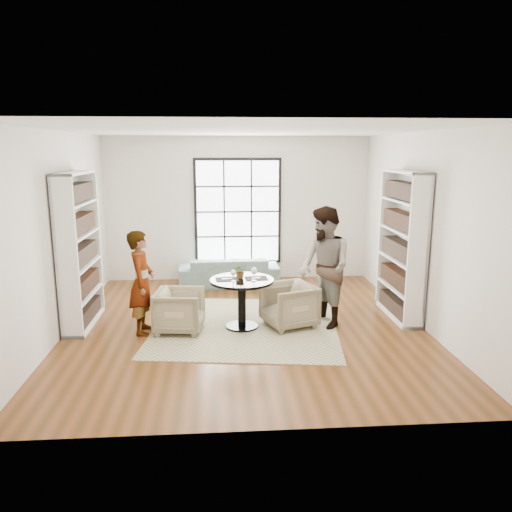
{
  "coord_description": "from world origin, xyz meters",
  "views": [
    {
      "loc": [
        -0.39,
        -7.45,
        2.73
      ],
      "look_at": [
        0.19,
        0.4,
        1.04
      ],
      "focal_mm": 35.0,
      "sensor_mm": 36.0,
      "label": 1
    }
  ],
  "objects": [
    {
      "name": "wine_glass_left",
      "position": [
        -0.19,
        -0.19,
        0.91
      ],
      "size": [
        0.08,
        0.08,
        0.18
      ],
      "color": "silver",
      "rests_on": "pedestal_table"
    },
    {
      "name": "placemat_left",
      "position": [
        -0.29,
        -0.06,
        0.79
      ],
      "size": [
        0.36,
        0.29,
        0.01
      ],
      "primitive_type": "cube",
      "rotation": [
        0.0,
        0.0,
        0.08
      ],
      "color": "black",
      "rests_on": "pedestal_table"
    },
    {
      "name": "armchair_left",
      "position": [
        -1.01,
        -0.14,
        0.33
      ],
      "size": [
        0.79,
        0.77,
        0.65
      ],
      "primitive_type": "imported",
      "rotation": [
        0.0,
        0.0,
        1.46
      ],
      "color": "tan",
      "rests_on": "ground"
    },
    {
      "name": "pedestal_table",
      "position": [
        -0.06,
        -0.07,
        0.57
      ],
      "size": [
        0.98,
        0.98,
        0.78
      ],
      "rotation": [
        0.0,
        0.0,
        0.08
      ],
      "color": "black",
      "rests_on": "ground"
    },
    {
      "name": "cutlery_left",
      "position": [
        -0.29,
        -0.06,
        0.79
      ],
      "size": [
        0.16,
        0.23,
        0.01
      ],
      "primitive_type": null,
      "rotation": [
        0.0,
        0.0,
        0.08
      ],
      "color": "silver",
      "rests_on": "placemat_left"
    },
    {
      "name": "cutlery_right",
      "position": [
        0.16,
        -0.04,
        0.79
      ],
      "size": [
        0.16,
        0.23,
        0.01
      ],
      "primitive_type": null,
      "rotation": [
        0.0,
        0.0,
        0.08
      ],
      "color": "silver",
      "rests_on": "placemat_right"
    },
    {
      "name": "person_right",
      "position": [
        1.22,
        -0.05,
        0.94
      ],
      "size": [
        0.97,
        1.09,
        1.88
      ],
      "primitive_type": "imported",
      "rotation": [
        0.0,
        0.0,
        -1.24
      ],
      "color": "gray",
      "rests_on": "ground"
    },
    {
      "name": "placemat_right",
      "position": [
        0.16,
        -0.04,
        0.79
      ],
      "size": [
        0.36,
        0.29,
        0.01
      ],
      "primitive_type": "cube",
      "rotation": [
        0.0,
        0.0,
        0.08
      ],
      "color": "black",
      "rests_on": "pedestal_table"
    },
    {
      "name": "room_shell",
      "position": [
        0.0,
        0.54,
        1.26
      ],
      "size": [
        6.0,
        6.01,
        6.0
      ],
      "color": "silver",
      "rests_on": "ground"
    },
    {
      "name": "rug",
      "position": [
        0.0,
        -0.01,
        0.01
      ],
      "size": [
        3.16,
        3.16,
        0.01
      ],
      "primitive_type": "cube",
      "rotation": [
        0.0,
        0.0,
        -0.13
      ],
      "color": "tan",
      "rests_on": "ground"
    },
    {
      "name": "armchair_right",
      "position": [
        0.67,
        -0.05,
        0.34
      ],
      "size": [
        0.95,
        0.94,
        0.68
      ],
      "primitive_type": "imported",
      "rotation": [
        0.0,
        0.0,
        -1.23
      ],
      "color": "#C3AB8B",
      "rests_on": "ground"
    },
    {
      "name": "wine_glass_right",
      "position": [
        0.12,
        -0.19,
        0.93
      ],
      "size": [
        0.1,
        0.1,
        0.21
      ],
      "color": "silver",
      "rests_on": "pedestal_table"
    },
    {
      "name": "person_left",
      "position": [
        -1.56,
        -0.14,
        0.78
      ],
      "size": [
        0.39,
        0.58,
        1.56
      ],
      "primitive_type": "imported",
      "rotation": [
        0.0,
        0.0,
        1.55
      ],
      "color": "gray",
      "rests_on": "ground"
    },
    {
      "name": "flower_centerpiece",
      "position": [
        -0.08,
        -0.01,
        0.9
      ],
      "size": [
        0.25,
        0.24,
        0.23
      ],
      "primitive_type": "imported",
      "rotation": [
        0.0,
        0.0,
        0.33
      ],
      "color": "gray",
      "rests_on": "pedestal_table"
    },
    {
      "name": "sofa",
      "position": [
        -0.21,
        2.45,
        0.29
      ],
      "size": [
        2.02,
        0.82,
        0.59
      ],
      "primitive_type": "imported",
      "rotation": [
        0.0,
        0.0,
        3.16
      ],
      "color": "gray",
      "rests_on": "ground"
    },
    {
      "name": "ground",
      "position": [
        0.0,
        0.0,
        0.0
      ],
      "size": [
        6.0,
        6.0,
        0.0
      ],
      "primitive_type": "plane",
      "color": "brown"
    }
  ]
}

